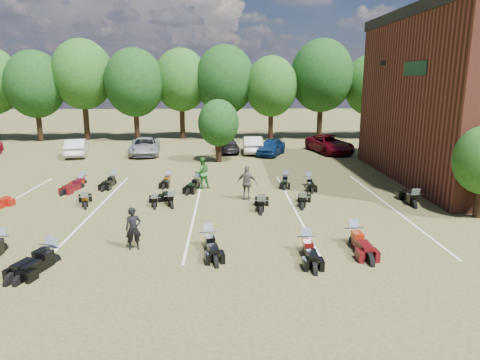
{
  "coord_description": "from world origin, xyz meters",
  "views": [
    {
      "loc": [
        -1.47,
        -18.01,
        6.36
      ],
      "look_at": [
        -0.71,
        4.0,
        1.2
      ],
      "focal_mm": 32.0,
      "sensor_mm": 36.0,
      "label": 1
    }
  ],
  "objects_px": {
    "person_grey": "(247,183)",
    "motorcycle_0": "(3,252)",
    "person_black": "(133,229)",
    "car_4": "(271,147)",
    "motorcycle_3": "(209,247)",
    "motorcycle_14": "(81,188)",
    "person_green": "(202,173)"
  },
  "relations": [
    {
      "from": "car_4",
      "to": "person_grey",
      "type": "distance_m",
      "value": 14.45
    },
    {
      "from": "person_grey",
      "to": "motorcycle_14",
      "type": "xyz_separation_m",
      "value": [
        -9.91,
        2.91,
        -0.95
      ]
    },
    {
      "from": "person_green",
      "to": "motorcycle_3",
      "type": "height_order",
      "value": "person_green"
    },
    {
      "from": "person_black",
      "to": "car_4",
      "type": "bearing_deg",
      "value": 52.68
    },
    {
      "from": "person_grey",
      "to": "motorcycle_0",
      "type": "xyz_separation_m",
      "value": [
        -9.66,
        -6.87,
        -0.95
      ]
    },
    {
      "from": "motorcycle_0",
      "to": "motorcycle_3",
      "type": "height_order",
      "value": "motorcycle_3"
    },
    {
      "from": "motorcycle_3",
      "to": "motorcycle_14",
      "type": "distance_m",
      "value": 12.56
    },
    {
      "from": "person_black",
      "to": "person_green",
      "type": "relative_size",
      "value": 0.87
    },
    {
      "from": "motorcycle_0",
      "to": "car_4",
      "type": "bearing_deg",
      "value": 56.41
    },
    {
      "from": "person_grey",
      "to": "motorcycle_3",
      "type": "xyz_separation_m",
      "value": [
        -1.84,
        -6.71,
        -0.95
      ]
    },
    {
      "from": "person_green",
      "to": "person_grey",
      "type": "relative_size",
      "value": 1.0
    },
    {
      "from": "car_4",
      "to": "person_black",
      "type": "height_order",
      "value": "person_black"
    },
    {
      "from": "person_black",
      "to": "person_green",
      "type": "distance_m",
      "value": 9.68
    },
    {
      "from": "person_green",
      "to": "motorcycle_0",
      "type": "relative_size",
      "value": 0.83
    },
    {
      "from": "person_black",
      "to": "motorcycle_0",
      "type": "height_order",
      "value": "person_black"
    },
    {
      "from": "car_4",
      "to": "motorcycle_3",
      "type": "bearing_deg",
      "value": -79.75
    },
    {
      "from": "motorcycle_3",
      "to": "person_black",
      "type": "bearing_deg",
      "value": 171.39
    },
    {
      "from": "person_black",
      "to": "person_green",
      "type": "height_order",
      "value": "person_green"
    },
    {
      "from": "motorcycle_14",
      "to": "car_4",
      "type": "bearing_deg",
      "value": 57.75
    },
    {
      "from": "motorcycle_14",
      "to": "person_black",
      "type": "bearing_deg",
      "value": -45.53
    },
    {
      "from": "car_4",
      "to": "motorcycle_3",
      "type": "distance_m",
      "value": 21.4
    },
    {
      "from": "person_grey",
      "to": "motorcycle_0",
      "type": "relative_size",
      "value": 0.83
    },
    {
      "from": "car_4",
      "to": "motorcycle_0",
      "type": "xyz_separation_m",
      "value": [
        -12.47,
        -21.04,
        -0.72
      ]
    },
    {
      "from": "car_4",
      "to": "motorcycle_3",
      "type": "relative_size",
      "value": 1.81
    },
    {
      "from": "car_4",
      "to": "person_black",
      "type": "relative_size",
      "value": 2.55
    },
    {
      "from": "person_grey",
      "to": "car_4",
      "type": "bearing_deg",
      "value": -80.86
    },
    {
      "from": "person_black",
      "to": "person_grey",
      "type": "relative_size",
      "value": 0.88
    },
    {
      "from": "person_grey",
      "to": "motorcycle_0",
      "type": "height_order",
      "value": "person_grey"
    },
    {
      "from": "motorcycle_3",
      "to": "motorcycle_14",
      "type": "relative_size",
      "value": 1.05
    },
    {
      "from": "car_4",
      "to": "motorcycle_0",
      "type": "relative_size",
      "value": 1.85
    },
    {
      "from": "person_green",
      "to": "motorcycle_0",
      "type": "xyz_separation_m",
      "value": [
        -7.1,
        -9.52,
        -0.95
      ]
    },
    {
      "from": "person_green",
      "to": "person_grey",
      "type": "xyz_separation_m",
      "value": [
        2.56,
        -2.65,
        -0.0
      ]
    }
  ]
}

